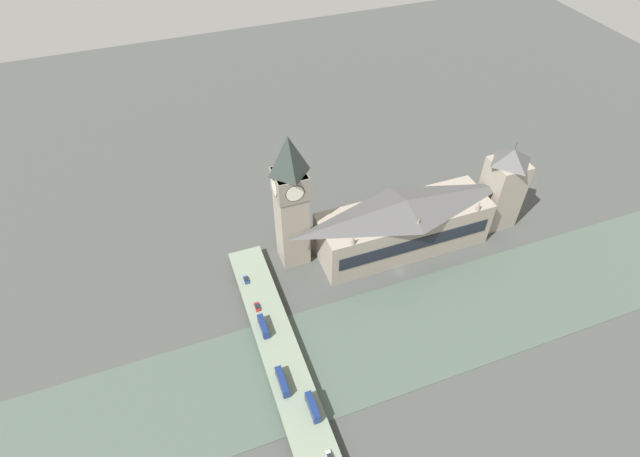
{
  "coord_description": "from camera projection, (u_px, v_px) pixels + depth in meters",
  "views": [
    {
      "loc": [
        -130.93,
        88.24,
        177.44
      ],
      "look_at": [
        19.91,
        32.49,
        21.26
      ],
      "focal_mm": 28.0,
      "sensor_mm": 36.0,
      "label": 1
    }
  ],
  "objects": [
    {
      "name": "road_bridge",
      "position": [
        285.0,
        366.0,
        193.97
      ],
      "size": [
        131.48,
        15.4,
        4.68
      ],
      "color": "#5D6A59",
      "rests_on": "ground_plane"
    },
    {
      "name": "double_decker_bus_rear",
      "position": [
        263.0,
        326.0,
        203.33
      ],
      "size": [
        10.05,
        2.53,
        4.57
      ],
      "color": "navy",
      "rests_on": "road_bridge"
    },
    {
      "name": "car_northbound_tail",
      "position": [
        330.0,
        457.0,
        167.64
      ],
      "size": [
        4.76,
        1.93,
        1.36
      ],
      "color": "silver",
      "rests_on": "road_bridge"
    },
    {
      "name": "ground_plane",
      "position": [
        400.0,
        272.0,
        233.67
      ],
      "size": [
        600.0,
        600.0,
        0.0
      ],
      "primitive_type": "plane",
      "color": "#424442"
    },
    {
      "name": "double_decker_bus_lead",
      "position": [
        282.0,
        382.0,
        185.53
      ],
      "size": [
        11.55,
        2.56,
        4.64
      ],
      "color": "navy",
      "rests_on": "road_bridge"
    },
    {
      "name": "clock_tower",
      "position": [
        291.0,
        199.0,
        215.32
      ],
      "size": [
        14.08,
        14.08,
        68.86
      ],
      "color": "gray",
      "rests_on": "ground_plane"
    },
    {
      "name": "car_northbound_mid",
      "position": [
        257.0,
        307.0,
        212.62
      ],
      "size": [
        4.59,
        1.88,
        1.33
      ],
      "color": "maroon",
      "rests_on": "road_bridge"
    },
    {
      "name": "river_water",
      "position": [
        432.0,
        323.0,
        212.79
      ],
      "size": [
        49.74,
        360.0,
        0.3
      ],
      "primitive_type": "cube",
      "color": "#47564C",
      "rests_on": "ground_plane"
    },
    {
      "name": "parliament_hall",
      "position": [
        403.0,
        224.0,
        235.8
      ],
      "size": [
        25.24,
        82.18,
        29.49
      ],
      "color": "gray",
      "rests_on": "ground_plane"
    },
    {
      "name": "double_decker_bus_mid",
      "position": [
        313.0,
        407.0,
        178.21
      ],
      "size": [
        10.71,
        2.56,
        5.07
      ],
      "color": "navy",
      "rests_on": "road_bridge"
    },
    {
      "name": "victoria_tower",
      "position": [
        502.0,
        187.0,
        243.82
      ],
      "size": [
        16.1,
        16.1,
        48.34
      ],
      "color": "gray",
      "rests_on": "ground_plane"
    },
    {
      "name": "car_southbound_lead",
      "position": [
        246.0,
        280.0,
        223.34
      ],
      "size": [
        4.47,
        1.89,
        1.35
      ],
      "color": "navy",
      "rests_on": "road_bridge"
    }
  ]
}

